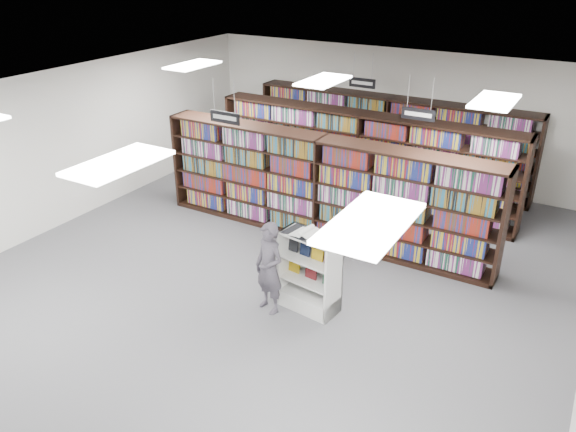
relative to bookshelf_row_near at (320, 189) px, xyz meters
The scene contains 18 objects.
floor 2.26m from the bookshelf_row_near, 90.00° to the right, with size 12.00×12.00×0.00m, color #4D4C51.
ceiling 2.94m from the bookshelf_row_near, 90.00° to the right, with size 10.00×12.00×0.10m, color white.
wall_back 4.04m from the bookshelf_row_near, 90.00° to the left, with size 10.00×0.10×3.20m, color white.
wall_left 5.41m from the bookshelf_row_near, 158.20° to the right, with size 0.10×12.00×3.20m, color white.
bookshelf_row_near is the anchor object (origin of this frame).
bookshelf_row_mid 2.00m from the bookshelf_row_near, 90.00° to the left, with size 7.00×0.60×2.10m.
bookshelf_row_far 3.70m from the bookshelf_row_near, 90.00° to the left, with size 7.00×0.60×2.10m.
aisle_sign_left 2.33m from the bookshelf_row_near, 146.29° to the right, with size 0.65×0.02×0.80m.
aisle_sign_right 2.33m from the bookshelf_row_near, 33.67° to the left, with size 0.65×0.02×0.80m.
aisle_sign_center 3.38m from the bookshelf_row_near, 99.46° to the left, with size 0.65×0.02×0.80m.
troffer_front_center 5.43m from the bookshelf_row_near, 90.00° to the right, with size 0.60×1.20×0.04m, color white.
troffer_front_right 6.20m from the bookshelf_row_near, 59.04° to the right, with size 0.60×1.20×0.04m, color white.
troffer_back_left 3.67m from the bookshelf_row_near, behind, with size 0.60×1.20×0.04m, color white.
troffer_back_center 2.11m from the bookshelf_row_near, ahead, with size 0.60×1.20×0.04m, color white.
troffer_back_right 3.67m from the bookshelf_row_near, ahead, with size 0.60×1.20×0.04m, color white.
endcap_display 2.59m from the bookshelf_row_near, 66.08° to the right, with size 1.01×0.59×1.33m.
open_book 2.57m from the bookshelf_row_near, 67.95° to the right, with size 0.77×0.53×0.13m.
shopper 2.76m from the bookshelf_row_near, 79.73° to the right, with size 0.56×0.37×1.54m, color #4B4650.
Camera 1 is at (4.57, -7.12, 5.30)m, focal length 35.00 mm.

